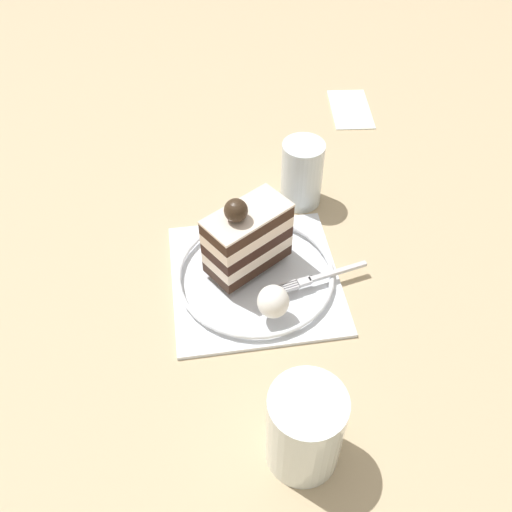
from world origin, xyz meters
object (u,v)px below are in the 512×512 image
at_px(dessert_plate, 256,277).
at_px(fork, 318,278).
at_px(drink_glass_near, 302,177).
at_px(cake_slice, 247,237).
at_px(drink_glass_far, 304,431).
at_px(whipped_cream_dollop, 273,302).
at_px(folded_napkin, 350,109).

distance_m(dessert_plate, fork, 0.08).
relative_size(fork, drink_glass_near, 1.28).
distance_m(cake_slice, drink_glass_far, 0.24).
height_order(cake_slice, whipped_cream_dollop, cake_slice).
relative_size(drink_glass_near, drink_glass_far, 0.94).
height_order(dessert_plate, cake_slice, cake_slice).
relative_size(dessert_plate, folded_napkin, 2.06).
bearing_deg(fork, drink_glass_near, 163.67).
xyz_separation_m(dessert_plate, whipped_cream_dollop, (0.06, -0.00, 0.03)).
xyz_separation_m(dessert_plate, drink_glass_near, (-0.12, 0.11, 0.03)).
bearing_deg(drink_glass_far, whipped_cream_dollop, 168.30).
distance_m(cake_slice, folded_napkin, 0.40).
distance_m(whipped_cream_dollop, fork, 0.08).
xyz_separation_m(whipped_cream_dollop, drink_glass_near, (-0.18, 0.11, 0.01)).
bearing_deg(dessert_plate, fork, 61.81).
distance_m(drink_glass_far, folded_napkin, 0.61).
distance_m(dessert_plate, whipped_cream_dollop, 0.07).
bearing_deg(drink_glass_near, folded_napkin, 136.19).
bearing_deg(drink_glass_far, fork, 151.04).
bearing_deg(drink_glass_far, cake_slice, 172.42).
relative_size(drink_glass_far, folded_napkin, 0.87).
bearing_deg(drink_glass_near, cake_slice, -49.43).
xyz_separation_m(whipped_cream_dollop, fork, (-0.03, 0.07, -0.02)).
xyz_separation_m(cake_slice, drink_glass_far, (0.24, -0.03, -0.01)).
relative_size(fork, folded_napkin, 1.04).
xyz_separation_m(dessert_plate, drink_glass_far, (0.22, -0.04, 0.04)).
height_order(whipped_cream_dollop, drink_glass_near, drink_glass_near).
height_order(dessert_plate, drink_glass_far, drink_glass_far).
xyz_separation_m(cake_slice, drink_glass_near, (-0.10, 0.11, -0.02)).
height_order(cake_slice, drink_glass_far, cake_slice).
xyz_separation_m(cake_slice, fork, (0.06, 0.07, -0.04)).
xyz_separation_m(dessert_plate, cake_slice, (-0.02, -0.00, 0.05)).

